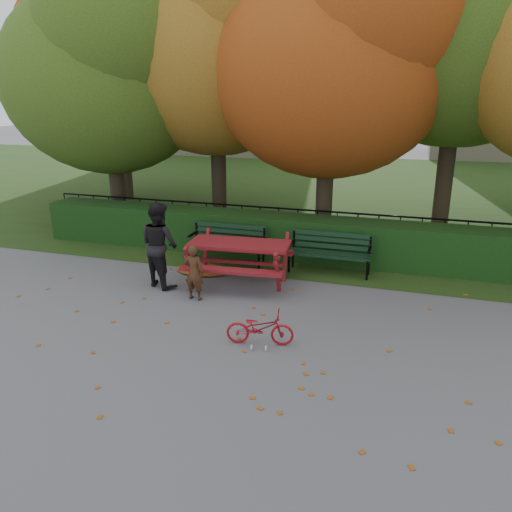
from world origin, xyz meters
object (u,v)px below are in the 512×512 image
(tree_c, at_px, (343,47))
(bicycle, at_px, (260,328))
(tree_f, at_px, (120,33))
(tree_a, at_px, (112,64))
(bench_right, at_px, (330,250))
(picnic_table, at_px, (239,252))
(child, at_px, (194,272))
(tree_b, at_px, (224,29))
(bench_left, at_px, (228,240))
(adult, at_px, (159,245))

(tree_c, relative_size, bicycle, 7.52)
(tree_f, relative_size, bicycle, 8.63)
(tree_a, relative_size, tree_c, 0.94)
(bench_right, relative_size, bicycle, 1.69)
(picnic_table, height_order, child, child)
(tree_c, distance_m, child, 6.55)
(tree_b, height_order, bench_left, tree_b)
(bicycle, bearing_deg, tree_b, 12.86)
(child, bearing_deg, adult, -22.33)
(tree_b, distance_m, picnic_table, 6.62)
(picnic_table, relative_size, child, 2.01)
(bench_left, bearing_deg, bench_right, 0.00)
(tree_a, xyz_separation_m, bench_left, (3.89, -1.88, -4.00))
(adult, bearing_deg, tree_f, -31.46)
(tree_b, relative_size, child, 8.04)
(tree_f, height_order, bicycle, tree_f)
(tree_c, bearing_deg, bench_left, -133.36)
(bench_left, relative_size, bench_right, 1.00)
(child, bearing_deg, bench_right, -130.10)
(bench_right, bearing_deg, tree_f, 146.08)
(tree_b, xyz_separation_m, tree_f, (-4.69, 2.49, 0.29))
(tree_c, bearing_deg, child, -113.10)
(tree_a, bearing_deg, tree_f, 117.98)
(adult, bearing_deg, tree_b, -61.63)
(tree_c, bearing_deg, tree_b, 166.55)
(bench_right, bearing_deg, tree_b, 139.33)
(bench_right, distance_m, picnic_table, 2.08)
(tree_a, distance_m, adult, 6.06)
(tree_c, height_order, adult, tree_c)
(tree_f, relative_size, picnic_table, 4.18)
(bench_right, bearing_deg, adult, -150.06)
(bench_right, bearing_deg, bench_left, 180.00)
(bench_left, relative_size, child, 1.65)
(adult, bearing_deg, bench_right, -125.96)
(tree_f, distance_m, child, 11.14)
(tree_c, xyz_separation_m, bench_right, (0.27, -2.26, -4.30))
(tree_a, relative_size, bench_left, 4.16)
(child, height_order, bicycle, child)
(picnic_table, bearing_deg, bench_right, 30.39)
(tree_a, height_order, bicycle, tree_a)
(bench_left, height_order, adult, adult)
(tree_a, bearing_deg, tree_c, 3.65)
(tree_a, distance_m, child, 7.06)
(child, relative_size, bicycle, 1.03)
(tree_a, bearing_deg, picnic_table, -33.82)
(tree_c, bearing_deg, bicycle, -92.12)
(adult, relative_size, bicycle, 1.65)
(tree_c, height_order, bench_right, tree_c)
(tree_b, relative_size, tree_f, 0.96)
(picnic_table, xyz_separation_m, adult, (-1.50, -0.62, 0.19))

